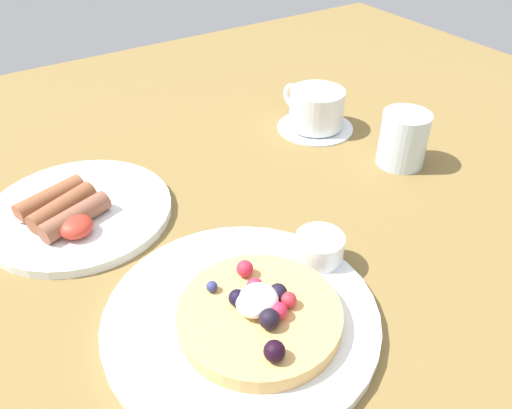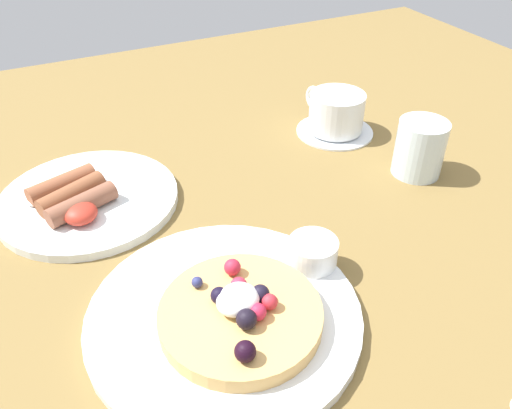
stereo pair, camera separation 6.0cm
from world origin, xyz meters
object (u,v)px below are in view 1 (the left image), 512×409
Objects in this scene: breakfast_plate at (79,212)px; coffee_saucer at (315,127)px; syrup_ramekin at (319,247)px; coffee_cup at (316,107)px; pancake_plate at (241,318)px; water_glass at (403,139)px.

breakfast_plate is 1.89× the size of coffee_saucer.
syrup_ramekin is 31.59cm from breakfast_plate.
breakfast_plate is at bearing -176.69° from coffee_cup.
breakfast_plate reaches higher than coffee_saucer.
syrup_ramekin is (11.82, 2.37, 2.20)cm from pancake_plate.
coffee_saucer is at bearing 3.10° from breakfast_plate.
syrup_ramekin is 26.75cm from water_glass.
coffee_saucer is 16.28cm from water_glass.
water_glass is (3.92, -15.51, 0.22)cm from coffee_cup.
breakfast_plate is 46.41cm from water_glass.
pancake_plate reaches higher than coffee_saucer.
pancake_plate reaches higher than breakfast_plate.
breakfast_plate is at bearing -176.90° from coffee_saucer.
water_glass is at bearing 20.49° from pancake_plate.
syrup_ramekin is 0.44× the size of coffee_saucer.
water_glass is (24.30, 11.12, 1.18)cm from syrup_ramekin.
syrup_ramekin is at bearing -127.41° from coffee_cup.
coffee_cup is at bearing 52.59° from syrup_ramekin.
water_glass is at bearing -75.75° from coffee_saucer.
water_glass is (44.37, -13.17, 3.44)cm from breakfast_plate.
breakfast_plate is 40.64cm from coffee_cup.
water_glass reaches higher than syrup_ramekin.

